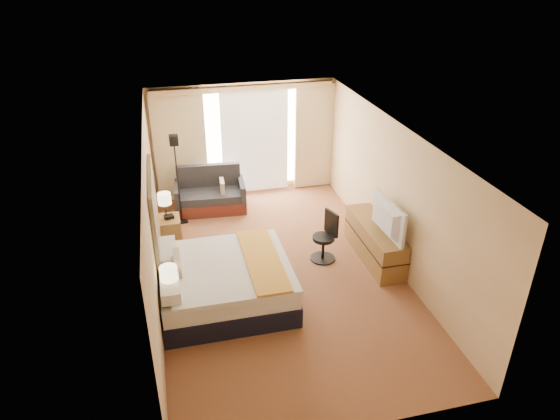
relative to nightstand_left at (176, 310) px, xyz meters
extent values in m
cube|color=maroon|center=(1.87, 1.05, -0.28)|extent=(4.20, 7.00, 0.02)
cube|color=white|center=(1.87, 1.05, 2.33)|extent=(4.20, 7.00, 0.02)
cube|color=#E1BE89|center=(1.87, 4.55, 1.02)|extent=(4.20, 0.02, 2.60)
cube|color=#E1BE89|center=(1.87, -2.45, 1.02)|extent=(4.20, 0.02, 2.60)
cube|color=#E1BE89|center=(-0.23, 1.05, 1.02)|extent=(0.02, 7.00, 2.60)
cube|color=#E1BE89|center=(3.97, 1.05, 1.02)|extent=(0.02, 7.00, 2.60)
cube|color=black|center=(-0.19, 1.25, 1.01)|extent=(0.06, 1.85, 1.50)
cube|color=brown|center=(0.00, 0.00, 0.00)|extent=(0.45, 0.52, 0.55)
cube|color=brown|center=(0.00, 2.50, 0.00)|extent=(0.45, 0.52, 0.55)
cube|color=brown|center=(3.70, 1.05, 0.07)|extent=(0.50, 1.80, 0.70)
cube|color=white|center=(2.12, 4.52, 1.04)|extent=(2.30, 0.02, 2.30)
cube|color=beige|center=(0.42, 4.43, 0.99)|extent=(1.15, 0.09, 2.50)
cube|color=beige|center=(3.52, 4.43, 0.99)|extent=(0.90, 0.09, 2.50)
cube|color=silver|center=(2.12, 4.48, 0.99)|extent=(1.55, 0.04, 2.50)
cube|color=#E1BE89|center=(1.87, 4.39, 2.25)|extent=(4.00, 0.16, 0.12)
cube|color=black|center=(0.82, 0.40, -0.10)|extent=(2.09, 1.89, 0.35)
cube|color=silver|center=(0.82, 0.40, 0.22)|extent=(2.04, 1.84, 0.30)
cube|color=silver|center=(0.90, 0.40, 0.40)|extent=(1.91, 1.91, 0.07)
cube|color=gold|center=(1.44, 0.40, 0.45)|extent=(0.55, 1.91, 0.04)
cube|color=silver|center=(-0.04, -0.06, 0.52)|extent=(0.28, 0.78, 0.18)
cube|color=silver|center=(-0.04, 0.86, 0.52)|extent=(0.28, 0.78, 0.18)
cube|color=beige|center=(0.09, 0.40, 0.56)|extent=(0.10, 0.42, 0.36)
cube|color=#562118|center=(0.95, 3.75, -0.14)|extent=(1.57, 0.91, 0.27)
cube|color=#2D2D32|center=(0.94, 3.69, 0.08)|extent=(1.45, 0.74, 0.17)
cube|color=#2D2D32|center=(0.97, 4.07, 0.38)|extent=(1.42, 0.24, 0.60)
cube|color=#2D2D32|center=(0.24, 3.79, 0.12)|extent=(0.16, 0.82, 0.49)
cube|color=#2D2D32|center=(1.65, 3.70, 0.12)|extent=(0.16, 0.82, 0.49)
cube|color=beige|center=(1.22, 3.67, 0.27)|extent=(0.11, 0.39, 0.35)
cube|color=black|center=(0.28, 3.35, -0.26)|extent=(0.24, 0.24, 0.03)
cylinder|color=black|center=(0.28, 3.35, 0.61)|extent=(0.03, 0.03, 1.72)
cube|color=black|center=(0.28, 3.35, 1.55)|extent=(0.18, 0.18, 0.20)
cylinder|color=black|center=(2.76, 1.23, -0.26)|extent=(0.47, 0.47, 0.03)
cylinder|color=black|center=(2.76, 1.23, -0.03)|extent=(0.06, 0.06, 0.42)
cylinder|color=black|center=(2.76, 1.23, 0.18)|extent=(0.41, 0.41, 0.07)
cube|color=black|center=(2.92, 1.29, 0.45)|extent=(0.16, 0.37, 0.47)
cube|color=black|center=(-0.05, -0.04, 0.29)|extent=(0.09, 0.09, 0.04)
cylinder|color=black|center=(-0.05, -0.04, 0.47)|extent=(0.03, 0.03, 0.32)
cylinder|color=#FEF3BE|center=(-0.05, -0.04, 0.71)|extent=(0.26, 0.26, 0.22)
cube|color=black|center=(-0.02, 2.51, 0.29)|extent=(0.09, 0.09, 0.04)
cylinder|color=black|center=(-0.02, 2.51, 0.47)|extent=(0.03, 0.03, 0.32)
cylinder|color=#FEF3BE|center=(-0.02, 2.51, 0.70)|extent=(0.25, 0.25, 0.22)
cube|color=#9CD1F1|center=(0.12, -0.07, 0.32)|extent=(0.14, 0.14, 0.10)
cube|color=black|center=(0.02, 2.50, 0.31)|extent=(0.20, 0.18, 0.07)
imported|color=black|center=(3.65, 0.72, 0.75)|extent=(0.19, 1.13, 0.65)
camera|label=1|loc=(0.12, -6.26, 4.90)|focal=32.00mm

